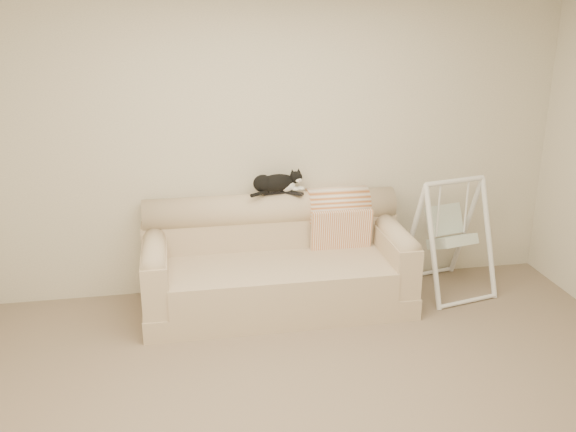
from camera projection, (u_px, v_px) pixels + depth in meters
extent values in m
plane|color=#7C6B59|center=(328.00, 416.00, 4.01)|extent=(5.00, 5.00, 0.00)
cube|color=beige|center=(276.00, 143.00, 5.45)|extent=(5.00, 0.04, 2.60)
cube|color=#BBAD92|center=(278.00, 297.00, 5.39)|extent=(2.20, 0.90, 0.18)
cube|color=#BBAD92|center=(280.00, 279.00, 5.22)|extent=(1.80, 0.68, 0.24)
cube|color=#BBAD92|center=(271.00, 245.00, 5.60)|extent=(2.20, 0.22, 0.50)
cylinder|color=#BBAD92|center=(271.00, 209.00, 5.49)|extent=(2.16, 0.28, 0.28)
cube|color=#BBAD92|center=(156.00, 273.00, 5.13)|extent=(0.20, 0.88, 0.42)
cylinder|color=#BBAD92|center=(154.00, 249.00, 5.06)|extent=(0.18, 0.84, 0.18)
cube|color=#BBAD92|center=(392.00, 256.00, 5.46)|extent=(0.20, 0.88, 0.42)
cylinder|color=#BBAD92|center=(393.00, 233.00, 5.40)|extent=(0.18, 0.84, 0.18)
cube|color=black|center=(274.00, 193.00, 5.44)|extent=(0.18, 0.07, 0.02)
cube|color=gray|center=(274.00, 191.00, 5.43)|extent=(0.10, 0.05, 0.01)
cube|color=black|center=(294.00, 193.00, 5.43)|extent=(0.16, 0.15, 0.02)
ellipsoid|color=black|center=(276.00, 183.00, 5.42)|extent=(0.38, 0.25, 0.15)
ellipsoid|color=black|center=(263.00, 183.00, 5.37)|extent=(0.19, 0.18, 0.15)
ellipsoid|color=white|center=(288.00, 186.00, 5.44)|extent=(0.15, 0.12, 0.10)
ellipsoid|color=black|center=(296.00, 177.00, 5.44)|extent=(0.13, 0.14, 0.10)
ellipsoid|color=white|center=(299.00, 180.00, 5.41)|extent=(0.07, 0.06, 0.04)
sphere|color=#BF7272|center=(300.00, 181.00, 5.39)|extent=(0.01, 0.01, 0.01)
cone|color=black|center=(292.00, 172.00, 5.42)|extent=(0.06, 0.06, 0.05)
cone|color=black|center=(299.00, 171.00, 5.44)|extent=(0.04, 0.05, 0.05)
sphere|color=olive|center=(296.00, 178.00, 5.40)|extent=(0.02, 0.02, 0.02)
sphere|color=olive|center=(300.00, 177.00, 5.41)|extent=(0.02, 0.02, 0.02)
ellipsoid|color=white|center=(295.00, 189.00, 5.44)|extent=(0.08, 0.09, 0.03)
ellipsoid|color=white|center=(300.00, 188.00, 5.46)|extent=(0.08, 0.09, 0.03)
cylinder|color=black|center=(260.00, 193.00, 5.32)|extent=(0.17, 0.13, 0.03)
cylinder|color=#CA6E35|center=(337.00, 205.00, 5.59)|extent=(0.53, 0.33, 0.33)
cube|color=#CA6E35|center=(341.00, 234.00, 5.50)|extent=(0.53, 0.09, 0.42)
cylinder|color=white|center=(433.00, 248.00, 5.34)|extent=(0.12, 0.36, 1.02)
cylinder|color=white|center=(412.00, 235.00, 5.61)|extent=(0.12, 0.36, 1.02)
cylinder|color=white|center=(489.00, 238.00, 5.56)|extent=(0.12, 0.36, 1.02)
cylinder|color=white|center=(466.00, 226.00, 5.83)|extent=(0.12, 0.36, 1.02)
cylinder|color=white|center=(455.00, 181.00, 5.42)|extent=(0.58, 0.17, 0.04)
cylinder|color=white|center=(468.00, 301.00, 5.47)|extent=(0.57, 0.16, 0.04)
cylinder|color=white|center=(426.00, 273.00, 6.01)|extent=(0.57, 0.16, 0.04)
cube|color=white|center=(452.00, 241.00, 5.57)|extent=(0.39, 0.37, 0.19)
cube|color=white|center=(444.00, 220.00, 5.63)|extent=(0.36, 0.22, 0.27)
cylinder|color=white|center=(439.00, 210.00, 5.45)|extent=(0.02, 0.02, 0.48)
cylinder|color=white|center=(466.00, 206.00, 5.55)|extent=(0.02, 0.02, 0.48)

